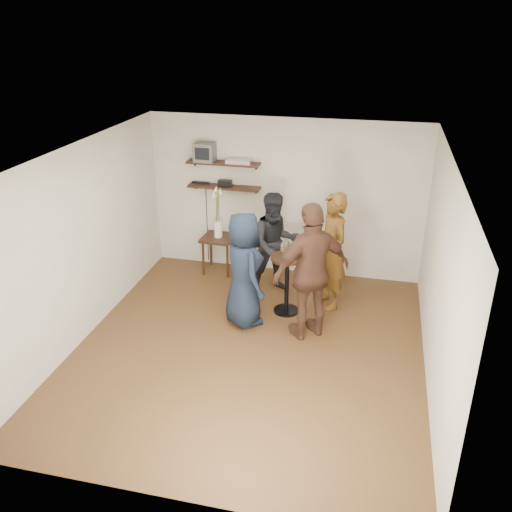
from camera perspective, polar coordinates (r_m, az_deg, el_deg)
The scene contains 18 objects.
room at distance 6.62m, azimuth -0.82°, elevation -0.46°, with size 4.58×5.08×2.68m.
shelf_upper at distance 8.85m, azimuth -3.47°, elevation 9.74°, with size 1.20×0.25×0.04m, color black.
shelf_lower at distance 8.96m, azimuth -3.40°, elevation 7.26°, with size 1.20×0.25×0.04m, color black.
crt_monitor at distance 8.90m, azimuth -5.40°, elevation 10.87°, with size 0.32×0.30×0.30m, color #59595B.
dvd_deck at distance 8.77m, azimuth -1.76°, elevation 9.95°, with size 0.40×0.24×0.06m, color silver.
radio at distance 8.94m, azimuth -3.29°, elevation 7.67°, with size 0.22×0.10×0.10m, color black.
power_strip at distance 9.12m, azimuth -5.85°, elevation 7.70°, with size 0.30×0.05×0.03m, color black.
side_table at distance 9.14m, azimuth -3.96°, elevation 1.43°, with size 0.56×0.56×0.63m.
vase_lilies at distance 8.99m, azimuth -4.04°, elevation 3.74°, with size 0.19×0.19×0.92m.
drinks_table at distance 7.85m, azimuth 3.28°, elevation -2.21°, with size 0.49×0.49×0.89m.
wine_glass_fl at distance 7.63m, azimuth 2.85°, elevation 0.82°, with size 0.07×0.07×0.21m.
wine_glass_fr at distance 7.63m, azimuth 3.77°, elevation 0.79°, with size 0.07×0.07×0.21m.
wine_glass_bl at distance 7.71m, azimuth 3.28°, elevation 1.06°, with size 0.07×0.07×0.21m.
wine_glass_br at distance 7.68m, azimuth 3.52°, elevation 0.85°, with size 0.06×0.06×0.19m.
person_plaid at distance 7.97m, azimuth 7.95°, elevation 0.48°, with size 0.65×0.42×1.77m, color #B62B14.
person_dark at distance 8.35m, azimuth 2.06°, elevation 1.30°, with size 0.79×0.61×1.62m, color black.
person_navy at distance 7.47m, azimuth -1.31°, elevation -1.45°, with size 0.81×0.53×1.65m, color black.
person_brown at distance 7.15m, azimuth 5.87°, elevation -1.69°, with size 1.12×0.47×1.91m, color #4C2D20.
Camera 1 is at (1.46, -5.83, 4.08)m, focal length 38.00 mm.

